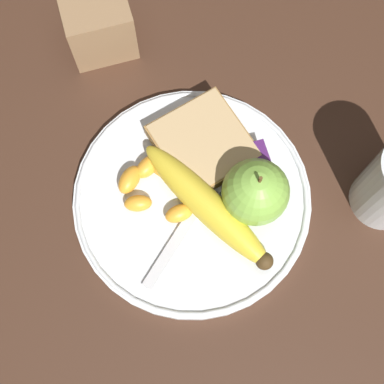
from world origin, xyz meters
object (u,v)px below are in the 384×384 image
(banana, at_px, (207,206))
(apple, at_px, (256,192))
(plate, at_px, (192,199))
(condiment_caddy, at_px, (98,22))
(bread_slice, at_px, (203,144))
(fork, at_px, (199,204))
(jam_packet, at_px, (253,164))

(banana, bearing_deg, apple, -95.56)
(plate, distance_m, condiment_caddy, 0.24)
(bread_slice, xyz_separation_m, condiment_caddy, (0.18, 0.08, 0.01))
(banana, xyz_separation_m, fork, (0.01, 0.01, -0.02))
(plate, distance_m, banana, 0.03)
(plate, height_order, apple, apple)
(plate, bearing_deg, jam_packet, -78.49)
(apple, distance_m, fork, 0.07)
(apple, relative_size, fork, 0.55)
(plate, xyz_separation_m, banana, (-0.02, -0.01, 0.02))
(banana, height_order, condiment_caddy, condiment_caddy)
(apple, distance_m, condiment_caddy, 0.28)
(banana, bearing_deg, jam_packet, -61.98)
(plate, xyz_separation_m, apple, (-0.02, -0.06, 0.04))
(jam_packet, xyz_separation_m, condiment_caddy, (0.22, 0.12, 0.01))
(banana, relative_size, condiment_caddy, 2.36)
(plate, xyz_separation_m, bread_slice, (0.05, -0.03, 0.02))
(jam_packet, relative_size, condiment_caddy, 0.57)
(banana, relative_size, bread_slice, 1.47)
(fork, bearing_deg, condiment_caddy, 60.05)
(plate, distance_m, apple, 0.08)
(bread_slice, bearing_deg, plate, 151.76)
(plate, height_order, fork, fork)
(jam_packet, bearing_deg, fork, 109.98)
(bread_slice, bearing_deg, fork, 159.86)
(bread_slice, relative_size, fork, 0.83)
(banana, relative_size, fork, 1.22)
(fork, distance_m, condiment_caddy, 0.25)
(plate, height_order, banana, banana)
(jam_packet, bearing_deg, banana, 118.02)
(condiment_caddy, bearing_deg, bread_slice, -156.71)
(condiment_caddy, bearing_deg, banana, -166.49)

